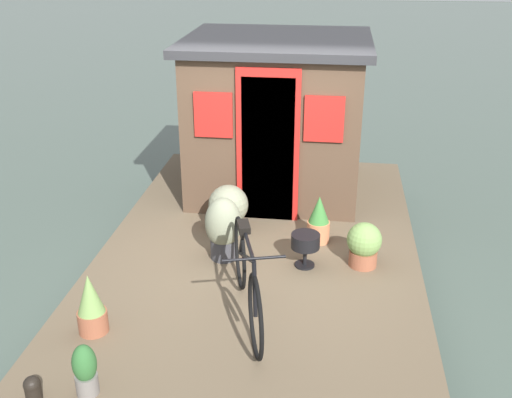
{
  "coord_description": "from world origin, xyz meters",
  "views": [
    {
      "loc": [
        -5.7,
        -0.73,
        3.58
      ],
      "look_at": [
        -0.2,
        0.0,
        1.11
      ],
      "focal_mm": 42.7,
      "sensor_mm": 36.0,
      "label": 1
    }
  ],
  "objects_px": {
    "potted_plant_succulent": "(85,370)",
    "mooring_bollard": "(33,388)",
    "potted_plant_fern": "(91,305)",
    "potted_plant_lavender": "(319,220)",
    "bicycle": "(247,278)",
    "houseboat_cabin": "(276,116)",
    "charcoal_grill": "(305,243)",
    "potted_plant_basil": "(223,227)",
    "potted_plant_mint": "(228,208)",
    "potted_plant_rosemary": "(364,244)"
  },
  "relations": [
    {
      "from": "potted_plant_succulent",
      "to": "mooring_bollard",
      "type": "relative_size",
      "value": 2.07
    },
    {
      "from": "potted_plant_fern",
      "to": "mooring_bollard",
      "type": "xyz_separation_m",
      "value": [
        -0.86,
        0.12,
        -0.16
      ]
    },
    {
      "from": "potted_plant_fern",
      "to": "mooring_bollard",
      "type": "distance_m",
      "value": 0.88
    },
    {
      "from": "potted_plant_lavender",
      "to": "bicycle",
      "type": "bearing_deg",
      "value": 159.32
    },
    {
      "from": "houseboat_cabin",
      "to": "potted_plant_lavender",
      "type": "distance_m",
      "value": 1.75
    },
    {
      "from": "potted_plant_succulent",
      "to": "charcoal_grill",
      "type": "relative_size",
      "value": 1.18
    },
    {
      "from": "potted_plant_lavender",
      "to": "potted_plant_fern",
      "type": "xyz_separation_m",
      "value": [
        -1.91,
        1.84,
        0.01
      ]
    },
    {
      "from": "potted_plant_fern",
      "to": "potted_plant_basil",
      "type": "bearing_deg",
      "value": -31.94
    },
    {
      "from": "potted_plant_basil",
      "to": "potted_plant_mint",
      "type": "xyz_separation_m",
      "value": [
        0.6,
        0.05,
        -0.06
      ]
    },
    {
      "from": "charcoal_grill",
      "to": "mooring_bollard",
      "type": "relative_size",
      "value": 1.75
    },
    {
      "from": "potted_plant_basil",
      "to": "potted_plant_mint",
      "type": "bearing_deg",
      "value": 4.94
    },
    {
      "from": "houseboat_cabin",
      "to": "potted_plant_basil",
      "type": "distance_m",
      "value": 2.09
    },
    {
      "from": "potted_plant_mint",
      "to": "charcoal_grill",
      "type": "xyz_separation_m",
      "value": [
        -0.66,
        -0.9,
        -0.03
      ]
    },
    {
      "from": "bicycle",
      "to": "potted_plant_mint",
      "type": "xyz_separation_m",
      "value": [
        1.6,
        0.45,
        -0.09
      ]
    },
    {
      "from": "potted_plant_fern",
      "to": "potted_plant_rosemary",
      "type": "bearing_deg",
      "value": -58.12
    },
    {
      "from": "bicycle",
      "to": "charcoal_grill",
      "type": "height_order",
      "value": "bicycle"
    },
    {
      "from": "potted_plant_lavender",
      "to": "potted_plant_rosemary",
      "type": "bearing_deg",
      "value": -134.56
    },
    {
      "from": "potted_plant_lavender",
      "to": "potted_plant_basil",
      "type": "height_order",
      "value": "potted_plant_basil"
    },
    {
      "from": "potted_plant_mint",
      "to": "mooring_bollard",
      "type": "xyz_separation_m",
      "value": [
        -2.87,
        0.95,
        -0.19
      ]
    },
    {
      "from": "potted_plant_succulent",
      "to": "potted_plant_fern",
      "type": "height_order",
      "value": "potted_plant_fern"
    },
    {
      "from": "bicycle",
      "to": "potted_plant_succulent",
      "type": "bearing_deg",
      "value": 137.84
    },
    {
      "from": "potted_plant_rosemary",
      "to": "mooring_bollard",
      "type": "distance_m",
      "value": 3.36
    },
    {
      "from": "potted_plant_basil",
      "to": "potted_plant_mint",
      "type": "relative_size",
      "value": 1.2
    },
    {
      "from": "potted_plant_rosemary",
      "to": "potted_plant_mint",
      "type": "height_order",
      "value": "potted_plant_mint"
    },
    {
      "from": "bicycle",
      "to": "potted_plant_succulent",
      "type": "height_order",
      "value": "bicycle"
    },
    {
      "from": "potted_plant_fern",
      "to": "potted_plant_mint",
      "type": "xyz_separation_m",
      "value": [
        2.01,
        -0.83,
        0.04
      ]
    },
    {
      "from": "houseboat_cabin",
      "to": "potted_plant_succulent",
      "type": "xyz_separation_m",
      "value": [
        -4.11,
        0.98,
        -0.78
      ]
    },
    {
      "from": "bicycle",
      "to": "potted_plant_rosemary",
      "type": "distance_m",
      "value": 1.48
    },
    {
      "from": "mooring_bollard",
      "to": "potted_plant_succulent",
      "type": "bearing_deg",
      "value": -70.87
    },
    {
      "from": "potted_plant_succulent",
      "to": "potted_plant_fern",
      "type": "distance_m",
      "value": 0.78
    },
    {
      "from": "potted_plant_succulent",
      "to": "potted_plant_lavender",
      "type": "relative_size",
      "value": 0.79
    },
    {
      "from": "potted_plant_basil",
      "to": "mooring_bollard",
      "type": "relative_size",
      "value": 3.29
    },
    {
      "from": "potted_plant_basil",
      "to": "potted_plant_succulent",
      "type": "bearing_deg",
      "value": 163.46
    },
    {
      "from": "potted_plant_mint",
      "to": "mooring_bollard",
      "type": "height_order",
      "value": "potted_plant_mint"
    },
    {
      "from": "mooring_bollard",
      "to": "potted_plant_rosemary",
      "type": "bearing_deg",
      "value": -46.64
    },
    {
      "from": "potted_plant_fern",
      "to": "potted_plant_rosemary",
      "type": "relative_size",
      "value": 1.18
    },
    {
      "from": "potted_plant_lavender",
      "to": "potted_plant_mint",
      "type": "height_order",
      "value": "potted_plant_mint"
    },
    {
      "from": "mooring_bollard",
      "to": "houseboat_cabin",
      "type": "bearing_deg",
      "value": -17.58
    },
    {
      "from": "bicycle",
      "to": "charcoal_grill",
      "type": "distance_m",
      "value": 1.06
    },
    {
      "from": "potted_plant_fern",
      "to": "potted_plant_mint",
      "type": "bearing_deg",
      "value": -22.4
    },
    {
      "from": "houseboat_cabin",
      "to": "potted_plant_rosemary",
      "type": "xyz_separation_m",
      "value": [
        -1.93,
        -1.1,
        -0.75
      ]
    },
    {
      "from": "houseboat_cabin",
      "to": "potted_plant_lavender",
      "type": "xyz_separation_m",
      "value": [
        -1.46,
        -0.62,
        -0.74
      ]
    },
    {
      "from": "potted_plant_succulent",
      "to": "potted_plant_rosemary",
      "type": "relative_size",
      "value": 0.91
    },
    {
      "from": "charcoal_grill",
      "to": "potted_plant_fern",
      "type": "bearing_deg",
      "value": 127.93
    },
    {
      "from": "bicycle",
      "to": "potted_plant_basil",
      "type": "height_order",
      "value": "bicycle"
    },
    {
      "from": "potted_plant_fern",
      "to": "charcoal_grill",
      "type": "relative_size",
      "value": 1.53
    },
    {
      "from": "bicycle",
      "to": "potted_plant_rosemary",
      "type": "relative_size",
      "value": 3.59
    },
    {
      "from": "potted_plant_rosemary",
      "to": "bicycle",
      "type": "bearing_deg",
      "value": 134.79
    },
    {
      "from": "potted_plant_lavender",
      "to": "potted_plant_basil",
      "type": "xyz_separation_m",
      "value": [
        -0.5,
        0.97,
        0.1
      ]
    },
    {
      "from": "potted_plant_fern",
      "to": "potted_plant_mint",
      "type": "relative_size",
      "value": 0.98
    }
  ]
}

